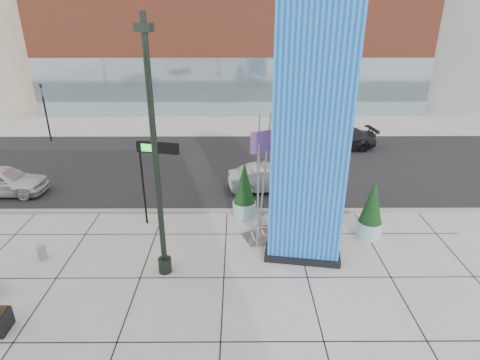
{
  "coord_description": "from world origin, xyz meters",
  "views": [
    {
      "loc": [
        1.52,
        -12.77,
        8.92
      ],
      "look_at": [
        1.59,
        2.0,
        2.52
      ],
      "focal_mm": 30.0,
      "sensor_mm": 36.0,
      "label": 1
    }
  ],
  "objects_px": {
    "overhead_street_sign": "(156,154)",
    "car_silver_mid": "(269,178)",
    "public_art_sculpture": "(273,207)",
    "lamp_post": "(158,181)",
    "concrete_bollard": "(42,252)",
    "car_white_west": "(2,181)",
    "blue_pylon": "(310,144)"
  },
  "relations": [
    {
      "from": "blue_pylon",
      "to": "lamp_post",
      "type": "distance_m",
      "value": 5.33
    },
    {
      "from": "concrete_bollard",
      "to": "overhead_street_sign",
      "type": "relative_size",
      "value": 0.16
    },
    {
      "from": "concrete_bollard",
      "to": "car_white_west",
      "type": "xyz_separation_m",
      "value": [
        -4.55,
        5.84,
        0.44
      ]
    },
    {
      "from": "public_art_sculpture",
      "to": "car_silver_mid",
      "type": "distance_m",
      "value": 4.65
    },
    {
      "from": "blue_pylon",
      "to": "public_art_sculpture",
      "type": "distance_m",
      "value": 3.69
    },
    {
      "from": "car_silver_mid",
      "to": "lamp_post",
      "type": "bearing_deg",
      "value": 140.93
    },
    {
      "from": "blue_pylon",
      "to": "concrete_bollard",
      "type": "bearing_deg",
      "value": -170.17
    },
    {
      "from": "lamp_post",
      "to": "public_art_sculpture",
      "type": "relative_size",
      "value": 1.66
    },
    {
      "from": "car_silver_mid",
      "to": "concrete_bollard",
      "type": "bearing_deg",
      "value": 116.5
    },
    {
      "from": "lamp_post",
      "to": "public_art_sculpture",
      "type": "bearing_deg",
      "value": 31.0
    },
    {
      "from": "lamp_post",
      "to": "car_white_west",
      "type": "xyz_separation_m",
      "value": [
        -9.4,
        6.65,
        -2.86
      ]
    },
    {
      "from": "overhead_street_sign",
      "to": "car_silver_mid",
      "type": "bearing_deg",
      "value": 46.73
    },
    {
      "from": "overhead_street_sign",
      "to": "concrete_bollard",
      "type": "bearing_deg",
      "value": -133.5
    },
    {
      "from": "blue_pylon",
      "to": "public_art_sculpture",
      "type": "height_order",
      "value": "blue_pylon"
    },
    {
      "from": "concrete_bollard",
      "to": "car_silver_mid",
      "type": "relative_size",
      "value": 0.15
    },
    {
      "from": "concrete_bollard",
      "to": "car_silver_mid",
      "type": "bearing_deg",
      "value": 34.37
    },
    {
      "from": "public_art_sculpture",
      "to": "car_silver_mid",
      "type": "xyz_separation_m",
      "value": [
        0.18,
        4.59,
        -0.71
      ]
    },
    {
      "from": "lamp_post",
      "to": "car_silver_mid",
      "type": "bearing_deg",
      "value": 58.8
    },
    {
      "from": "public_art_sculpture",
      "to": "overhead_street_sign",
      "type": "distance_m",
      "value": 5.33
    },
    {
      "from": "overhead_street_sign",
      "to": "car_silver_mid",
      "type": "xyz_separation_m",
      "value": [
        5.03,
        3.45,
        -2.62
      ]
    },
    {
      "from": "overhead_street_sign",
      "to": "blue_pylon",
      "type": "bearing_deg",
      "value": -11.88
    },
    {
      "from": "lamp_post",
      "to": "car_white_west",
      "type": "height_order",
      "value": "lamp_post"
    },
    {
      "from": "lamp_post",
      "to": "overhead_street_sign",
      "type": "xyz_separation_m",
      "value": [
        -0.76,
        3.59,
        -0.31
      ]
    },
    {
      "from": "car_white_west",
      "to": "car_silver_mid",
      "type": "height_order",
      "value": "car_white_west"
    },
    {
      "from": "public_art_sculpture",
      "to": "concrete_bollard",
      "type": "bearing_deg",
      "value": 169.33
    },
    {
      "from": "overhead_street_sign",
      "to": "car_white_west",
      "type": "bearing_deg",
      "value": 172.72
    },
    {
      "from": "concrete_bollard",
      "to": "lamp_post",
      "type": "bearing_deg",
      "value": -9.49
    },
    {
      "from": "overhead_street_sign",
      "to": "lamp_post",
      "type": "bearing_deg",
      "value": -65.72
    },
    {
      "from": "car_white_west",
      "to": "overhead_street_sign",
      "type": "bearing_deg",
      "value": -108.08
    },
    {
      "from": "public_art_sculpture",
      "to": "overhead_street_sign",
      "type": "bearing_deg",
      "value": 145.73
    },
    {
      "from": "car_silver_mid",
      "to": "car_white_west",
      "type": "bearing_deg",
      "value": 83.77
    },
    {
      "from": "blue_pylon",
      "to": "public_art_sculpture",
      "type": "relative_size",
      "value": 1.79
    }
  ]
}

